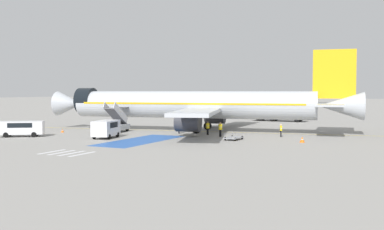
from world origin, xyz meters
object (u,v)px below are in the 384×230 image
at_px(baggage_cart, 234,138).
at_px(service_van_1, 21,127).
at_px(service_van_0, 106,128).
at_px(ground_crew_3, 208,127).
at_px(ground_crew_2, 179,126).
at_px(boarding_stairs_forward, 116,125).
at_px(ground_crew_1, 220,128).
at_px(airliner, 196,105).
at_px(fuel_tanker, 279,113).
at_px(traffic_cone_0, 302,140).
at_px(traffic_cone_1, 63,131).
at_px(ground_crew_0, 281,130).

bearing_deg(baggage_cart, service_van_1, 20.21).
height_order(service_van_0, baggage_cart, service_van_0).
distance_m(baggage_cart, ground_crew_3, 6.55).
xyz_separation_m(ground_crew_2, ground_crew_3, (4.31, -0.23, 0.06)).
relative_size(boarding_stairs_forward, ground_crew_3, 3.10).
bearing_deg(ground_crew_1, airliner, -102.01).
distance_m(fuel_tanker, service_van_1, 47.66).
relative_size(ground_crew_1, traffic_cone_0, 2.81).
relative_size(baggage_cart, traffic_cone_1, 5.52).
distance_m(ground_crew_0, traffic_cone_1, 29.66).
height_order(airliner, ground_crew_1, airliner).
height_order(ground_crew_1, traffic_cone_0, ground_crew_1).
height_order(baggage_cart, ground_crew_2, ground_crew_2).
bearing_deg(boarding_stairs_forward, service_van_1, -134.25).
xyz_separation_m(service_van_1, ground_crew_2, (15.85, 12.28, -0.22)).
height_order(fuel_tanker, traffic_cone_0, fuel_tanker).
distance_m(service_van_1, baggage_cart, 26.51).
bearing_deg(ground_crew_0, traffic_cone_1, 82.48).
relative_size(airliner, ground_crew_2, 26.70).
distance_m(service_van_1, ground_crew_2, 20.05).
bearing_deg(traffic_cone_1, baggage_cart, 2.79).
xyz_separation_m(boarding_stairs_forward, service_van_1, (-7.11, -10.18, 0.15)).
xyz_separation_m(baggage_cart, ground_crew_1, (-2.73, 2.56, 0.80)).
relative_size(fuel_tanker, ground_crew_2, 6.30).
distance_m(boarding_stairs_forward, traffic_cone_0, 25.98).
xyz_separation_m(ground_crew_0, traffic_cone_0, (3.63, -4.84, -0.61)).
bearing_deg(service_van_0, traffic_cone_0, 0.53).
distance_m(boarding_stairs_forward, ground_crew_3, 13.19).
bearing_deg(traffic_cone_0, service_van_0, -166.00).
height_order(ground_crew_2, traffic_cone_0, ground_crew_2).
xyz_separation_m(fuel_tanker, baggage_cart, (3.57, -34.44, -1.35)).
height_order(boarding_stairs_forward, baggage_cart, boarding_stairs_forward).
height_order(service_van_0, ground_crew_1, service_van_0).
xyz_separation_m(airliner, ground_crew_3, (3.70, -4.18, -2.71)).
height_order(airliner, traffic_cone_0, airliner).
bearing_deg(service_van_0, airliner, 52.30).
bearing_deg(traffic_cone_0, ground_crew_0, 126.92).
height_order(airliner, baggage_cart, airliner).
bearing_deg(boarding_stairs_forward, ground_crew_1, -7.90).
bearing_deg(ground_crew_3, baggage_cart, 77.33).
xyz_separation_m(ground_crew_1, traffic_cone_0, (10.52, -1.79, -0.73)).
xyz_separation_m(boarding_stairs_forward, traffic_cone_0, (25.94, -1.41, -0.70)).
bearing_deg(service_van_0, boarding_stairs_forward, 102.89).
distance_m(airliner, ground_crew_2, 4.87).
height_order(fuel_tanker, ground_crew_0, fuel_tanker).
xyz_separation_m(airliner, fuel_tanker, (5.22, 26.20, -2.13)).
distance_m(boarding_stairs_forward, service_van_0, 7.83).
bearing_deg(ground_crew_2, airliner, -75.12).
bearing_deg(boarding_stairs_forward, fuel_tanker, 56.38).
relative_size(ground_crew_2, traffic_cone_1, 3.46).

